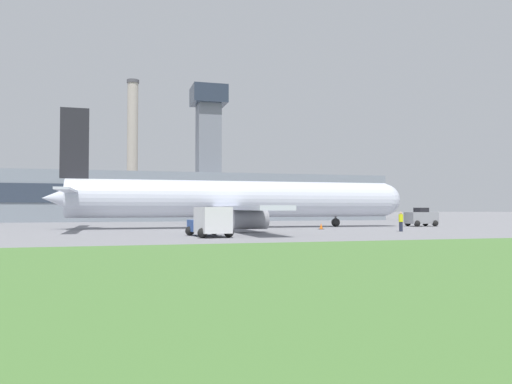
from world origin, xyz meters
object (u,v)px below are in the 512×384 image
at_px(airplane, 233,200).
at_px(pushback_tug, 421,218).
at_px(baggage_truck, 210,222).
at_px(ground_crew_person, 401,221).

xyz_separation_m(airplane, pushback_tug, (21.50, -1.35, -2.00)).
bearing_deg(baggage_truck, pushback_tug, 27.77).
height_order(airplane, ground_crew_person, airplane).
distance_m(baggage_truck, ground_crew_person, 17.90).
bearing_deg(ground_crew_person, pushback_tug, 49.03).
height_order(airplane, pushback_tug, airplane).
relative_size(airplane, ground_crew_person, 21.73).
bearing_deg(airplane, baggage_truck, -108.84).
bearing_deg(airplane, pushback_tug, -3.60).
bearing_deg(pushback_tug, airplane, 176.40).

